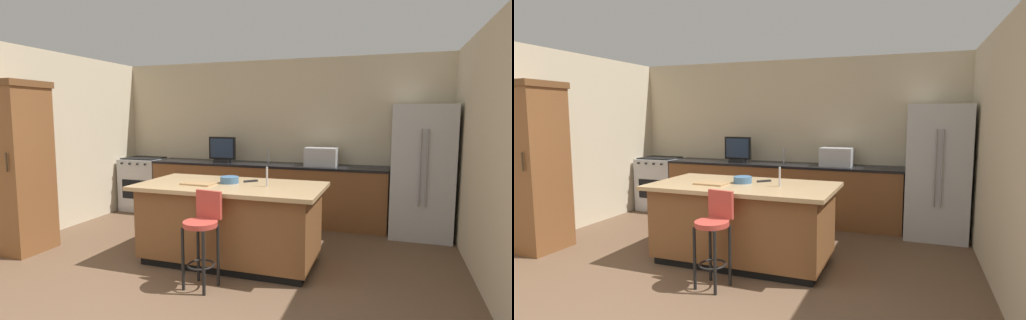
# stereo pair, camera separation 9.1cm
# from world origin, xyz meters

# --- Properties ---
(wall_back) EXTENTS (6.01, 0.12, 2.62)m
(wall_back) POSITION_xyz_m (0.00, 4.19, 1.31)
(wall_back) COLOR beige
(wall_back) RESTS_ON ground_plane
(wall_left) EXTENTS (0.12, 4.59, 2.62)m
(wall_left) POSITION_xyz_m (-2.80, 2.09, 1.31)
(wall_left) COLOR beige
(wall_left) RESTS_ON ground_plane
(wall_right) EXTENTS (0.12, 4.59, 2.62)m
(wall_right) POSITION_xyz_m (2.80, 2.09, 1.31)
(wall_right) COLOR beige
(wall_right) RESTS_ON ground_plane
(counter_back) EXTENTS (3.84, 0.62, 0.93)m
(counter_back) POSITION_xyz_m (-0.04, 3.81, 0.47)
(counter_back) COLOR brown
(counter_back) RESTS_ON ground_plane
(kitchen_island) EXTENTS (2.12, 1.10, 0.91)m
(kitchen_island) POSITION_xyz_m (0.15, 1.92, 0.47)
(kitchen_island) COLOR black
(kitchen_island) RESTS_ON ground_plane
(refrigerator) EXTENTS (0.81, 0.81, 1.85)m
(refrigerator) POSITION_xyz_m (2.29, 3.72, 0.92)
(refrigerator) COLOR #B7BABF
(refrigerator) RESTS_ON ground_plane
(range_oven) EXTENTS (0.72, 0.63, 0.95)m
(range_oven) POSITION_xyz_m (-2.33, 3.81, 0.47)
(range_oven) COLOR #B7BABF
(range_oven) RESTS_ON ground_plane
(cabinet_tower) EXTENTS (0.55, 0.63, 2.12)m
(cabinet_tower) POSITION_xyz_m (-2.44, 1.41, 1.10)
(cabinet_tower) COLOR brown
(cabinet_tower) RESTS_ON ground_plane
(microwave) EXTENTS (0.48, 0.36, 0.28)m
(microwave) POSITION_xyz_m (0.87, 3.81, 1.07)
(microwave) COLOR #B7BABF
(microwave) RESTS_ON counter_back
(tv_monitor) EXTENTS (0.46, 0.16, 0.42)m
(tv_monitor) POSITION_xyz_m (-0.76, 3.76, 1.12)
(tv_monitor) COLOR black
(tv_monitor) RESTS_ON counter_back
(sink_faucet_back) EXTENTS (0.02, 0.02, 0.24)m
(sink_faucet_back) POSITION_xyz_m (-0.01, 3.91, 1.05)
(sink_faucet_back) COLOR #B2B2B7
(sink_faucet_back) RESTS_ON counter_back
(sink_faucet_island) EXTENTS (0.02, 0.02, 0.22)m
(sink_faucet_island) POSITION_xyz_m (0.59, 1.92, 1.02)
(sink_faucet_island) COLOR #B2B2B7
(sink_faucet_island) RESTS_ON kitchen_island
(bar_stool_center) EXTENTS (0.34, 0.36, 0.95)m
(bar_stool_center) POSITION_xyz_m (0.16, 1.19, 0.57)
(bar_stool_center) COLOR #B23D33
(bar_stool_center) RESTS_ON ground_plane
(fruit_bowl) EXTENTS (0.22, 0.22, 0.08)m
(fruit_bowl) POSITION_xyz_m (0.11, 1.99, 0.95)
(fruit_bowl) COLOR #3F668C
(fruit_bowl) RESTS_ON kitchen_island
(tv_remote) EXTENTS (0.15, 0.15, 0.02)m
(tv_remote) POSITION_xyz_m (0.32, 2.15, 0.92)
(tv_remote) COLOR black
(tv_remote) RESTS_ON kitchen_island
(cutting_board) EXTENTS (0.38, 0.24, 0.02)m
(cutting_board) POSITION_xyz_m (-0.19, 1.79, 0.92)
(cutting_board) COLOR #A87F51
(cutting_board) RESTS_ON kitchen_island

